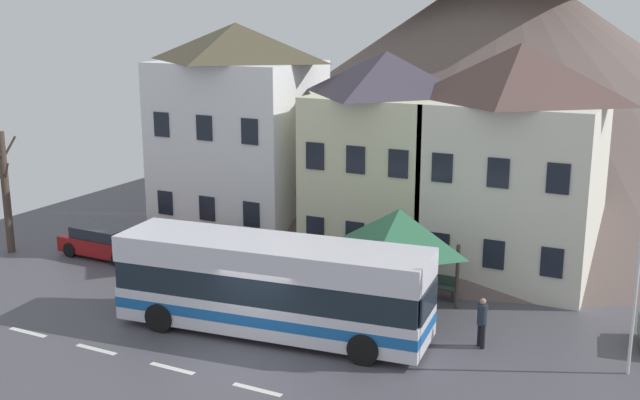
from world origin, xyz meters
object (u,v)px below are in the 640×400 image
object	(u,v)px
bare_tree_00	(6,191)
townhouse_02	(515,164)
parked_car_02	(213,251)
public_bench	(436,286)
transit_bus	(272,287)
pedestrian_01	(395,305)
townhouse_00	(238,133)
pedestrian_00	(482,320)
townhouse_01	(385,156)
parked_car_00	(106,242)
bus_shelter	(399,231)
hilltop_castle	(501,64)

from	to	relation	value
bare_tree_00	townhouse_02	bearing A→B (deg)	17.91
parked_car_02	public_bench	size ratio (longest dim) A/B	2.77
transit_bus	pedestrian_01	world-z (taller)	transit_bus
townhouse_00	parked_car_02	distance (m)	6.26
townhouse_02	pedestrian_00	distance (m)	8.13
townhouse_01	pedestrian_00	world-z (taller)	townhouse_01
parked_car_00	public_bench	xyz separation A→B (m)	(14.57, 1.67, -0.18)
bus_shelter	bare_tree_00	xyz separation A→B (m)	(-18.15, -0.77, -0.33)
bus_shelter	bare_tree_00	distance (m)	18.17
bus_shelter	public_bench	size ratio (longest dim) A/B	2.51
townhouse_02	parked_car_00	bearing A→B (deg)	-162.36
bus_shelter	bare_tree_00	bearing A→B (deg)	-177.56
townhouse_00	hilltop_castle	bearing A→B (deg)	64.40
pedestrian_01	parked_car_02	bearing A→B (deg)	162.44
parked_car_00	pedestrian_01	world-z (taller)	pedestrian_01
parked_car_00	pedestrian_01	distance (m)	14.45
pedestrian_01	public_bench	world-z (taller)	pedestrian_01
transit_bus	parked_car_02	size ratio (longest dim) A/B	2.50
townhouse_01	bare_tree_00	bearing A→B (deg)	-154.65
townhouse_00	transit_bus	xyz separation A→B (m)	(7.14, -9.22, -3.38)
hilltop_castle	pedestrian_00	size ratio (longest dim) A/B	24.55
townhouse_00	parked_car_00	world-z (taller)	townhouse_00
hilltop_castle	parked_car_00	distance (m)	25.65
townhouse_00	hilltop_castle	world-z (taller)	hilltop_castle
townhouse_00	parked_car_02	xyz separation A→B (m)	(1.40, -4.30, -4.32)
hilltop_castle	townhouse_00	bearing A→B (deg)	-115.60
townhouse_01	pedestrian_01	size ratio (longest dim) A/B	5.31
hilltop_castle	townhouse_01	bearing A→B (deg)	-92.75
public_bench	parked_car_02	bearing A→B (deg)	-175.83
townhouse_02	bus_shelter	size ratio (longest dim) A/B	2.39
townhouse_02	parked_car_00	distance (m)	17.70
townhouse_02	pedestrian_01	size ratio (longest dim) A/B	5.58
townhouse_00	townhouse_02	xyz separation A→B (m)	(12.85, -0.05, -0.32)
townhouse_01	pedestrian_01	distance (m)	9.11
townhouse_02	pedestrian_01	distance (m)	8.38
hilltop_castle	bare_tree_00	bearing A→B (deg)	-124.06
townhouse_01	public_bench	xyz separation A→B (m)	(3.80, -3.98, -3.96)
townhouse_02	hilltop_castle	size ratio (longest dim) A/B	0.23
townhouse_01	public_bench	distance (m)	6.78
townhouse_01	townhouse_00	bearing A→B (deg)	-177.01
parked_car_00	parked_car_02	world-z (taller)	parked_car_02
townhouse_01	pedestrian_00	xyz separation A→B (m)	(6.52, -7.60, -3.50)
bus_shelter	public_bench	world-z (taller)	bus_shelter
hilltop_castle	pedestrian_01	distance (m)	24.88
townhouse_00	public_bench	size ratio (longest dim) A/B	6.39
parked_car_00	pedestrian_00	world-z (taller)	pedestrian_00
townhouse_01	bare_tree_00	xyz separation A→B (m)	(-15.01, -7.11, -1.62)
parked_car_02	public_bench	distance (m)	9.61
parked_car_00	bare_tree_00	bearing A→B (deg)	-159.87
bare_tree_00	public_bench	bearing A→B (deg)	9.44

